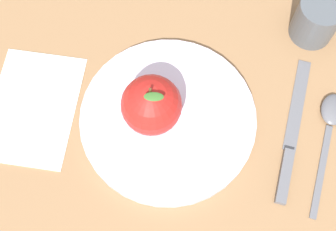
{
  "coord_description": "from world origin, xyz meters",
  "views": [
    {
      "loc": [
        0.18,
        -0.12,
        0.6
      ],
      "look_at": [
        -0.02,
        -0.02,
        0.02
      ],
      "focal_mm": 49.07,
      "sensor_mm": 36.0,
      "label": 1
    }
  ],
  "objects_px": {
    "knife": "(291,142)",
    "apple": "(151,105)",
    "cup": "(317,18)",
    "spoon": "(331,123)",
    "dinner_plate": "(168,119)",
    "linen_napkin": "(33,107)"
  },
  "relations": [
    {
      "from": "apple",
      "to": "knife",
      "type": "bearing_deg",
      "value": 52.97
    },
    {
      "from": "cup",
      "to": "spoon",
      "type": "xyz_separation_m",
      "value": [
        0.14,
        -0.06,
        -0.03
      ]
    },
    {
      "from": "dinner_plate",
      "to": "spoon",
      "type": "bearing_deg",
      "value": 61.41
    },
    {
      "from": "cup",
      "to": "knife",
      "type": "xyz_separation_m",
      "value": [
        0.13,
        -0.12,
        -0.03
      ]
    },
    {
      "from": "apple",
      "to": "knife",
      "type": "height_order",
      "value": "apple"
    },
    {
      "from": "knife",
      "to": "cup",
      "type": "bearing_deg",
      "value": 138.11
    },
    {
      "from": "cup",
      "to": "linen_napkin",
      "type": "relative_size",
      "value": 0.4
    },
    {
      "from": "cup",
      "to": "dinner_plate",
      "type": "bearing_deg",
      "value": -83.37
    },
    {
      "from": "linen_napkin",
      "to": "spoon",
      "type": "bearing_deg",
      "value": 59.37
    },
    {
      "from": "knife",
      "to": "apple",
      "type": "bearing_deg",
      "value": -127.03
    },
    {
      "from": "spoon",
      "to": "linen_napkin",
      "type": "distance_m",
      "value": 0.42
    },
    {
      "from": "spoon",
      "to": "linen_napkin",
      "type": "xyz_separation_m",
      "value": [
        -0.21,
        -0.36,
        -0.0
      ]
    },
    {
      "from": "cup",
      "to": "spoon",
      "type": "distance_m",
      "value": 0.15
    },
    {
      "from": "dinner_plate",
      "to": "spoon",
      "type": "distance_m",
      "value": 0.23
    },
    {
      "from": "apple",
      "to": "cup",
      "type": "xyz_separation_m",
      "value": [
        -0.02,
        0.27,
        -0.02
      ]
    },
    {
      "from": "knife",
      "to": "linen_napkin",
      "type": "distance_m",
      "value": 0.36
    },
    {
      "from": "dinner_plate",
      "to": "cup",
      "type": "bearing_deg",
      "value": 96.63
    },
    {
      "from": "spoon",
      "to": "linen_napkin",
      "type": "bearing_deg",
      "value": -120.63
    },
    {
      "from": "dinner_plate",
      "to": "linen_napkin",
      "type": "xyz_separation_m",
      "value": [
        -0.1,
        -0.16,
        -0.01
      ]
    },
    {
      "from": "dinner_plate",
      "to": "cup",
      "type": "height_order",
      "value": "cup"
    },
    {
      "from": "linen_napkin",
      "to": "dinner_plate",
      "type": "bearing_deg",
      "value": 56.97
    },
    {
      "from": "apple",
      "to": "knife",
      "type": "relative_size",
      "value": 0.53
    }
  ]
}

